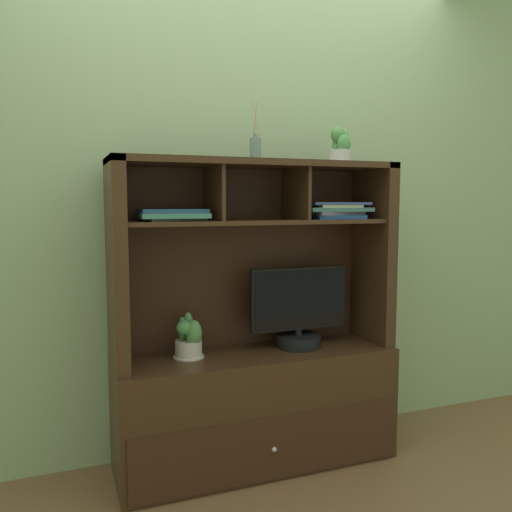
# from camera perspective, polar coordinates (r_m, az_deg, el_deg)

# --- Properties ---
(floor_plane) EXTENTS (6.00, 6.00, 0.02)m
(floor_plane) POSITION_cam_1_polar(r_m,az_deg,el_deg) (2.85, 0.00, -21.53)
(floor_plane) COLOR brown
(floor_plane) RESTS_ON ground
(back_wall) EXTENTS (6.00, 0.02, 2.80)m
(back_wall) POSITION_cam_1_polar(r_m,az_deg,el_deg) (2.76, -1.85, 7.92)
(back_wall) COLOR #97AE82
(back_wall) RESTS_ON ground
(media_console) EXTENTS (1.38, 0.46, 1.50)m
(media_console) POSITION_cam_1_polar(r_m,az_deg,el_deg) (2.67, -0.06, -12.50)
(media_console) COLOR #3E2516
(media_console) RESTS_ON ground
(tv_monitor) EXTENTS (0.52, 0.23, 0.41)m
(tv_monitor) POSITION_cam_1_polar(r_m,az_deg,el_deg) (2.69, 4.65, -6.30)
(tv_monitor) COLOR black
(tv_monitor) RESTS_ON media_console
(potted_orchid) EXTENTS (0.15, 0.15, 0.21)m
(potted_orchid) POSITION_cam_1_polar(r_m,az_deg,el_deg) (2.54, -7.28, -8.89)
(potted_orchid) COLOR beige
(potted_orchid) RESTS_ON media_console
(magazine_stack_left) EXTENTS (0.30, 0.25, 0.05)m
(magazine_stack_left) POSITION_cam_1_polar(r_m,az_deg,el_deg) (2.39, -9.09, 4.41)
(magazine_stack_left) COLOR #333637
(magazine_stack_left) RESTS_ON media_console
(magazine_stack_centre) EXTENTS (0.35, 0.28, 0.08)m
(magazine_stack_centre) POSITION_cam_1_polar(r_m,az_deg,el_deg) (2.70, 8.40, 4.94)
(magazine_stack_centre) COLOR navy
(magazine_stack_centre) RESTS_ON media_console
(diffuser_bottle) EXTENTS (0.05, 0.05, 0.28)m
(diffuser_bottle) POSITION_cam_1_polar(r_m,az_deg,el_deg) (2.55, -0.07, 11.60)
(diffuser_bottle) COLOR slate
(diffuser_bottle) RESTS_ON media_console
(potted_succulent) EXTENTS (0.13, 0.13, 0.18)m
(potted_succulent) POSITION_cam_1_polar(r_m,az_deg,el_deg) (2.73, 9.14, 11.56)
(potted_succulent) COLOR silver
(potted_succulent) RESTS_ON media_console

